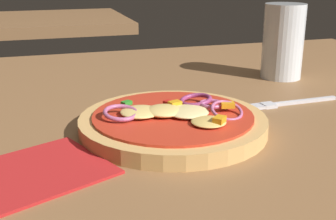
% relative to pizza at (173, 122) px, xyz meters
% --- Properties ---
extents(dining_table, '(1.10, 0.98, 0.04)m').
position_rel_pizza_xyz_m(dining_table, '(0.06, 0.03, -0.03)').
color(dining_table, brown).
rests_on(dining_table, ground).
extents(pizza, '(0.23, 0.23, 0.04)m').
position_rel_pizza_xyz_m(pizza, '(0.00, 0.00, 0.00)').
color(pizza, tan).
rests_on(pizza, dining_table).
extents(fork, '(0.15, 0.02, 0.01)m').
position_rel_pizza_xyz_m(fork, '(0.19, 0.05, -0.01)').
color(fork, silver).
rests_on(fork, dining_table).
extents(beer_glass, '(0.07, 0.07, 0.13)m').
position_rel_pizza_xyz_m(beer_glass, '(0.26, 0.19, 0.04)').
color(beer_glass, silver).
rests_on(beer_glass, dining_table).
extents(napkin, '(0.18, 0.16, 0.00)m').
position_rel_pizza_xyz_m(napkin, '(-0.17, -0.07, -0.01)').
color(napkin, '#B21E1E').
rests_on(napkin, dining_table).
extents(background_table, '(0.62, 0.53, 0.04)m').
position_rel_pizza_xyz_m(background_table, '(-0.12, 1.24, -0.03)').
color(background_table, brown).
rests_on(background_table, ground).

